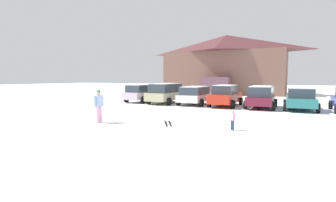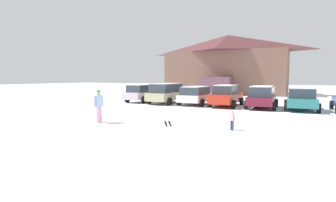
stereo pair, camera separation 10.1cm
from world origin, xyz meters
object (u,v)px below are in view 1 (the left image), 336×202
Objects in this scene: skier_adult_in_blue_parka at (99,104)px; pair_of_skis at (168,123)px; parked_white_suv at (195,95)px; skier_child_in_pink_snowsuit at (233,119)px; parked_red_sedan at (226,96)px; parked_silver_wagon at (143,92)px; parked_beige_suv at (166,93)px; parked_maroon_van at (261,96)px; parked_teal_hatchback at (300,99)px; ski_lodge at (226,64)px.

pair_of_skis is (3.27, 1.34, -0.92)m from skier_adult_in_blue_parka.
parked_white_suv reaches higher than skier_child_in_pink_snowsuit.
parked_white_suv is at bearing -178.11° from parked_red_sedan.
parked_beige_suv is at bearing -9.78° from parked_silver_wagon.
parked_red_sedan is 3.02× the size of pair_of_skis.
parked_maroon_van reaches higher than parked_teal_hatchback.
parked_teal_hatchback is at bearing 57.04° from pair_of_skis.
pair_of_skis is (7.50, -9.62, -0.87)m from parked_silver_wagon.
parked_red_sedan is 9.86m from skier_child_in_pink_snowsuit.
ski_lodge reaches higher than pair_of_skis.
skier_child_in_pink_snowsuit is (7.23, -26.70, -3.76)m from ski_lodge.
parked_maroon_van is (2.75, -0.13, 0.04)m from parked_red_sedan.
ski_lodge is at bearing 78.09° from parked_silver_wagon.
parked_silver_wagon is 1.01× the size of parked_red_sedan.
parked_maroon_van is at bearing 58.02° from skier_adult_in_blue_parka.
skier_adult_in_blue_parka is at bearing -81.47° from parked_beige_suv.
parked_red_sedan reaches higher than parked_silver_wagon.
parked_beige_suv is 0.99× the size of parked_red_sedan.
parked_white_suv is (5.44, -0.46, -0.04)m from parked_silver_wagon.
pair_of_skis is (-5.91, -9.11, -0.79)m from parked_teal_hatchback.
parked_red_sedan is 11.25m from skier_adult_in_blue_parka.
skier_adult_in_blue_parka reaches higher than parked_silver_wagon.
parked_teal_hatchback is at bearing -2.19° from parked_silver_wagon.
parked_red_sedan reaches higher than skier_adult_in_blue_parka.
parked_beige_suv is 1.10× the size of parked_teal_hatchback.
ski_lodge is at bearing 91.40° from skier_adult_in_blue_parka.
ski_lodge is 17.56m from parked_silver_wagon.
parked_teal_hatchback is at bearing -60.44° from ski_lodge.
parked_red_sedan is at bearing -75.48° from ski_lodge.
parked_white_suv is 2.63× the size of pair_of_skis.
parked_maroon_van is (7.21, -17.36, -3.36)m from ski_lodge.
ski_lodge is 4.05× the size of parked_maroon_van.
parked_maroon_van is at bearing 70.32° from pair_of_skis.
parked_beige_suv is at bearing 179.69° from parked_maroon_van.
parked_maroon_van is 2.71× the size of pair_of_skis.
parked_beige_suv is 2.78m from parked_white_suv.
parked_silver_wagon is 5.46m from parked_white_suv.
parked_teal_hatchback is at bearing -0.29° from parked_beige_suv.
parked_white_suv is 5.33m from parked_maroon_van.
parked_silver_wagon is at bearing 177.33° from parked_maroon_van.
ski_lodge reaches higher than skier_adult_in_blue_parka.
ski_lodge is 3.67× the size of parked_beige_suv.
parked_beige_suv reaches higher than parked_teal_hatchback.
ski_lodge is at bearing 119.56° from parked_teal_hatchback.
parked_beige_suv is at bearing 130.92° from skier_child_in_pink_snowsuit.
parked_silver_wagon is at bearing 177.34° from parked_red_sedan.
skier_adult_in_blue_parka is at bearing -88.60° from ski_lodge.
parked_silver_wagon is 1.16× the size of parked_white_suv.
ski_lodge is 4.05× the size of parked_teal_hatchback.
skier_adult_in_blue_parka is (0.68, -27.83, -3.32)m from ski_lodge.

